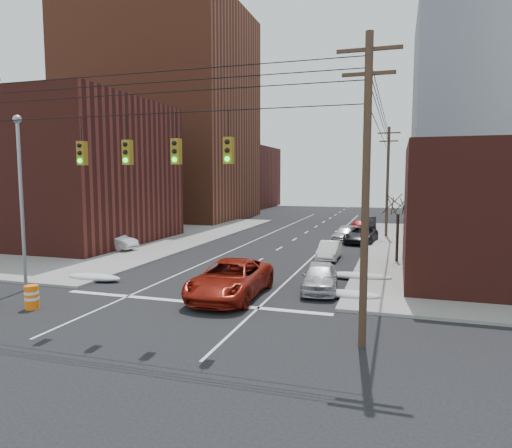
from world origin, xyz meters
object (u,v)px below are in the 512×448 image
Objects in this scene: lot_car_c at (87,237)px; construction_barrel at (32,297)px; parked_car_c at (361,235)px; parked_car_e at (359,226)px; lot_car_a at (113,241)px; red_pickup at (230,279)px; parked_car_b at (329,250)px; lot_car_d at (127,226)px; parked_car_a at (320,277)px; parked_car_f at (369,223)px; parked_car_d at (345,234)px; lot_car_b at (145,230)px.

lot_car_c is 4.45× the size of construction_barrel.
parked_car_e is at bearing 102.05° from parked_car_c.
parked_car_c is 1.25× the size of lot_car_a.
parked_car_e is 36.77m from construction_barrel.
lot_car_a is at bearing 112.06° from construction_barrel.
red_pickup is 12.66m from parked_car_b.
parked_car_e is 25.36m from lot_car_d.
parked_car_a is 30.19m from lot_car_d.
parked_car_f is at bearing -69.82° from lot_car_c.
red_pickup is at bearing -147.15° from lot_car_c.
red_pickup reaches higher than lot_car_d.
lot_car_d is at bearing 114.46° from construction_barrel.
parked_car_e is 0.98× the size of lot_car_d.
lot_car_c is at bearing -148.41° from parked_car_d.
parked_car_c is at bearing -77.09° from parked_car_e.
lot_car_b reaches higher than parked_car_d.
parked_car_f is at bearing -78.16° from lot_car_d.
lot_car_a is at bearing -140.83° from parked_car_d.
parked_car_e is (-0.91, 8.62, -0.04)m from parked_car_c.
lot_car_c reaches higher than parked_car_b.
parked_car_f is 40.48m from construction_barrel.
parked_car_b is 0.98× the size of parked_car_e.
parked_car_d is 11.47m from parked_car_f.
parked_car_c is at bearing -22.97° from parked_car_d.
construction_barrel is at bearing -155.67° from parked_car_a.
parked_car_c is 1.23× the size of parked_car_f.
lot_car_d is at bearing 132.50° from red_pickup.
parked_car_e is at bearing 90.45° from parked_car_d.
parked_car_e is (-0.22, 27.50, -0.08)m from parked_car_a.
parked_car_e is (0.69, 7.75, 0.04)m from parked_car_d.
parked_car_b is 0.96× the size of lot_car_d.
parked_car_d reaches higher than construction_barrel.
parked_car_d is 7.78m from parked_car_e.
red_pickup is at bearing -155.16° from parked_car_a.
lot_car_d is 28.24m from construction_barrel.
parked_car_b is 20.31m from lot_car_b.
parked_car_f is at bearing -32.68° from lot_car_b.
parked_car_a is at bearing -84.75° from parked_car_b.
parked_car_e is 26.61m from lot_car_a.
parked_car_b is 0.82× the size of lot_car_c.
construction_barrel is at bearing -139.52° from lot_car_b.
lot_car_d is 3.78× the size of construction_barrel.
parked_car_a is 20.14m from lot_car_a.
parked_car_c is 24.64m from lot_car_c.
parked_car_a reaches higher than parked_car_e.
lot_car_d is (-23.69, -9.06, 0.16)m from parked_car_e.
construction_barrel is (6.23, -15.37, -0.28)m from lot_car_a.
parked_car_f is at bearing 85.62° from parked_car_b.
red_pickup reaches higher than parked_car_c.
parked_car_e is at bearing 87.66° from parked_car_b.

